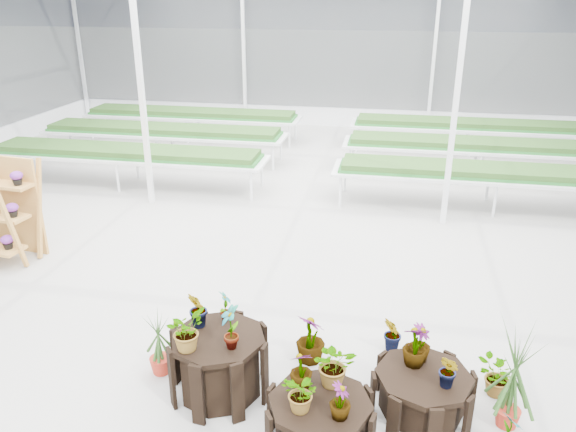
# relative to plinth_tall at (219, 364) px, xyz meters

# --- Properties ---
(ground_plane) EXTENTS (24.00, 24.00, 0.00)m
(ground_plane) POSITION_rel_plinth_tall_xyz_m (-0.23, 1.54, -0.37)
(ground_plane) COLOR gray
(ground_plane) RESTS_ON ground
(greenhouse_shell) EXTENTS (18.00, 24.00, 4.50)m
(greenhouse_shell) POSITION_rel_plinth_tall_xyz_m (-0.23, 1.54, 1.88)
(greenhouse_shell) COLOR white
(greenhouse_shell) RESTS_ON ground
(steel_frame) EXTENTS (18.00, 24.00, 4.50)m
(steel_frame) POSITION_rel_plinth_tall_xyz_m (-0.23, 1.54, 1.88)
(steel_frame) COLOR silver
(steel_frame) RESTS_ON ground
(nursery_benches) EXTENTS (16.00, 7.00, 0.84)m
(nursery_benches) POSITION_rel_plinth_tall_xyz_m (-0.23, 8.74, 0.05)
(nursery_benches) COLOR silver
(nursery_benches) RESTS_ON ground
(plinth_tall) EXTENTS (1.20, 1.20, 0.73)m
(plinth_tall) POSITION_rel_plinth_tall_xyz_m (0.00, 0.00, 0.00)
(plinth_tall) COLOR black
(plinth_tall) RESTS_ON ground
(plinth_mid) EXTENTS (1.26, 1.26, 0.55)m
(plinth_mid) POSITION_rel_plinth_tall_xyz_m (1.20, -0.60, -0.09)
(plinth_mid) COLOR black
(plinth_mid) RESTS_ON ground
(plinth_low) EXTENTS (1.24, 1.24, 0.47)m
(plinth_low) POSITION_rel_plinth_tall_xyz_m (2.20, 0.10, -0.13)
(plinth_low) COLOR black
(plinth_low) RESTS_ON ground
(nursery_plants) EXTENTS (4.29, 2.95, 1.32)m
(nursery_plants) POSITION_rel_plinth_tall_xyz_m (1.28, 0.00, 0.19)
(nursery_plants) COLOR #26461A
(nursery_plants) RESTS_ON ground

